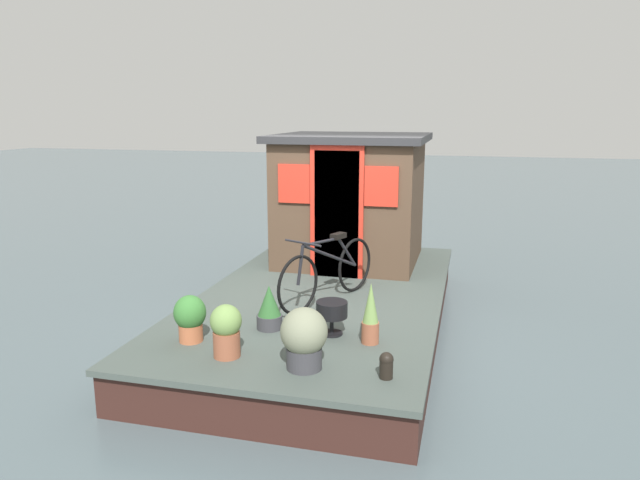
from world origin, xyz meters
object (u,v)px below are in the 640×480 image
at_px(potted_plant_rosemary, 269,308).
at_px(mooring_bollard, 386,365).
at_px(potted_plant_mint, 190,317).
at_px(potted_plant_geranium, 371,315).
at_px(charcoal_grill, 332,311).
at_px(houseboat_cabin, 351,198).
at_px(potted_plant_fern, 226,329).
at_px(bicycle, 328,271).
at_px(potted_plant_thyme, 304,337).

xyz_separation_m(potted_plant_rosemary, mooring_bollard, (-0.84, -1.33, -0.10)).
height_order(potted_plant_mint, potted_plant_geranium, potted_plant_geranium).
bearing_deg(mooring_bollard, charcoal_grill, 38.62).
distance_m(houseboat_cabin, potted_plant_fern, 3.82).
bearing_deg(mooring_bollard, bicycle, 27.53).
relative_size(houseboat_cabin, bicycle, 1.32).
distance_m(houseboat_cabin, potted_plant_rosemary, 3.07).
relative_size(potted_plant_rosemary, mooring_bollard, 2.01).
relative_size(bicycle, charcoal_grill, 4.74).
distance_m(potted_plant_mint, potted_plant_geranium, 1.75).
xyz_separation_m(potted_plant_rosemary, potted_plant_thyme, (-0.83, -0.61, 0.07)).
height_order(potted_plant_fern, potted_plant_geranium, potted_plant_geranium).
xyz_separation_m(bicycle, charcoal_grill, (-0.98, -0.28, -0.13)).
height_order(potted_plant_mint, potted_plant_fern, potted_plant_fern).
xyz_separation_m(houseboat_cabin, bicycle, (-1.99, -0.15, -0.57)).
relative_size(houseboat_cabin, potted_plant_rosemary, 4.68).
relative_size(potted_plant_geranium, mooring_bollard, 2.64).
bearing_deg(potted_plant_mint, potted_plant_rosemary, -50.72).
height_order(potted_plant_mint, potted_plant_thyme, potted_plant_thyme).
bearing_deg(mooring_bollard, potted_plant_geranium, 19.92).
bearing_deg(potted_plant_fern, potted_plant_rosemary, -10.55).
bearing_deg(potted_plant_fern, houseboat_cabin, -5.76).
height_order(houseboat_cabin, bicycle, houseboat_cabin).
bearing_deg(potted_plant_geranium, potted_plant_fern, 118.02).
relative_size(potted_plant_geranium, potted_plant_thyme, 1.10).
height_order(potted_plant_geranium, charcoal_grill, potted_plant_geranium).
relative_size(potted_plant_rosemary, potted_plant_fern, 0.93).
bearing_deg(potted_plant_mint, charcoal_grill, -68.12).
relative_size(potted_plant_fern, potted_plant_geranium, 0.82).
distance_m(potted_plant_mint, mooring_bollard, 1.99).
bearing_deg(mooring_bollard, potted_plant_fern, 87.09).
bearing_deg(potted_plant_geranium, charcoal_grill, 73.54).
distance_m(potted_plant_rosemary, potted_plant_fern, 0.78).
xyz_separation_m(houseboat_cabin, potted_plant_thyme, (-3.81, -0.38, -0.66)).
bearing_deg(charcoal_grill, potted_plant_fern, 133.75).
bearing_deg(potted_plant_rosemary, charcoal_grill, -89.76).
relative_size(houseboat_cabin, potted_plant_thyme, 3.91).
bearing_deg(potted_plant_fern, potted_plant_thyme, -94.81).
distance_m(bicycle, potted_plant_rosemary, 1.07).
distance_m(bicycle, potted_plant_geranium, 1.31).
xyz_separation_m(houseboat_cabin, potted_plant_geranium, (-3.10, -0.84, -0.66)).
height_order(potted_plant_thyme, charcoal_grill, potted_plant_thyme).
bearing_deg(bicycle, houseboat_cabin, 4.21).
xyz_separation_m(houseboat_cabin, charcoal_grill, (-2.97, -0.43, -0.70)).
relative_size(potted_plant_rosemary, potted_plant_mint, 1.00).
relative_size(potted_plant_mint, charcoal_grill, 1.35).
height_order(bicycle, potted_plant_mint, bicycle).
xyz_separation_m(houseboat_cabin, potted_plant_mint, (-3.49, 0.86, -0.70)).
distance_m(potted_plant_geranium, mooring_bollard, 0.79).
height_order(potted_plant_rosemary, potted_plant_fern, potted_plant_fern).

